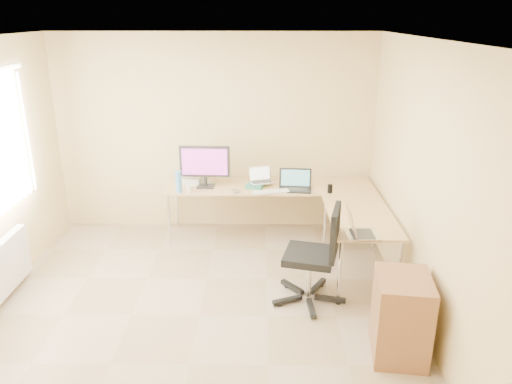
{
  "coord_description": "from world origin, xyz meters",
  "views": [
    {
      "loc": [
        0.59,
        -4.13,
        2.8
      ],
      "look_at": [
        0.55,
        1.1,
        0.9
      ],
      "focal_mm": 34.51,
      "sensor_mm": 36.0,
      "label": 1
    }
  ],
  "objects_px": {
    "desk_main": "(270,211)",
    "office_chair": "(309,256)",
    "monitor": "(205,167)",
    "water_bottle": "(179,182)",
    "desk_return": "(358,245)",
    "mug": "(190,189)",
    "laptop_black": "(295,180)",
    "laptop_center": "(262,175)",
    "laptop_return": "(363,224)",
    "keyboard": "(271,192)",
    "desk_fan": "(204,170)",
    "cabinet": "(401,318)"
  },
  "relations": [
    {
      "from": "laptop_center",
      "to": "cabinet",
      "type": "xyz_separation_m",
      "value": [
        1.19,
        -2.35,
        -0.51
      ]
    },
    {
      "from": "monitor",
      "to": "cabinet",
      "type": "xyz_separation_m",
      "value": [
        1.9,
        -2.3,
        -0.64
      ]
    },
    {
      "from": "water_bottle",
      "to": "monitor",
      "type": "bearing_deg",
      "value": 33.16
    },
    {
      "from": "mug",
      "to": "cabinet",
      "type": "xyz_separation_m",
      "value": [
        2.07,
        -2.1,
        -0.42
      ]
    },
    {
      "from": "laptop_center",
      "to": "laptop_return",
      "type": "relative_size",
      "value": 0.79
    },
    {
      "from": "water_bottle",
      "to": "office_chair",
      "type": "relative_size",
      "value": 0.26
    },
    {
      "from": "laptop_center",
      "to": "office_chair",
      "type": "bearing_deg",
      "value": -91.19
    },
    {
      "from": "desk_fan",
      "to": "laptop_return",
      "type": "height_order",
      "value": "desk_fan"
    },
    {
      "from": "desk_main",
      "to": "office_chair",
      "type": "xyz_separation_m",
      "value": [
        0.37,
        -1.55,
        0.14
      ]
    },
    {
      "from": "desk_fan",
      "to": "laptop_return",
      "type": "bearing_deg",
      "value": -38.92
    },
    {
      "from": "keyboard",
      "to": "laptop_return",
      "type": "relative_size",
      "value": 1.16
    },
    {
      "from": "desk_main",
      "to": "keyboard",
      "type": "distance_m",
      "value": 0.48
    },
    {
      "from": "desk_return",
      "to": "cabinet",
      "type": "bearing_deg",
      "value": -85.87
    },
    {
      "from": "laptop_black",
      "to": "desk_fan",
      "type": "bearing_deg",
      "value": 166.0
    },
    {
      "from": "monitor",
      "to": "water_bottle",
      "type": "bearing_deg",
      "value": -144.79
    },
    {
      "from": "desk_fan",
      "to": "laptop_black",
      "type": "bearing_deg",
      "value": -13.21
    },
    {
      "from": "desk_main",
      "to": "water_bottle",
      "type": "xyz_separation_m",
      "value": [
        -1.13,
        -0.3,
        0.5
      ]
    },
    {
      "from": "desk_main",
      "to": "mug",
      "type": "relative_size",
      "value": 26.33
    },
    {
      "from": "laptop_center",
      "to": "laptop_return",
      "type": "height_order",
      "value": "laptop_return"
    },
    {
      "from": "desk_return",
      "to": "mug",
      "type": "height_order",
      "value": "mug"
    },
    {
      "from": "desk_main",
      "to": "desk_fan",
      "type": "xyz_separation_m",
      "value": [
        -0.87,
        0.2,
        0.5
      ]
    },
    {
      "from": "water_bottle",
      "to": "cabinet",
      "type": "height_order",
      "value": "water_bottle"
    },
    {
      "from": "desk_main",
      "to": "keyboard",
      "type": "relative_size",
      "value": 6.08
    },
    {
      "from": "laptop_black",
      "to": "monitor",
      "type": "bearing_deg",
      "value": 179.51
    },
    {
      "from": "desk_return",
      "to": "desk_fan",
      "type": "relative_size",
      "value": 4.83
    },
    {
      "from": "monitor",
      "to": "laptop_return",
      "type": "xyz_separation_m",
      "value": [
        1.71,
        -1.44,
        -0.14
      ]
    },
    {
      "from": "monitor",
      "to": "keyboard",
      "type": "relative_size",
      "value": 1.45
    },
    {
      "from": "mug",
      "to": "cabinet",
      "type": "bearing_deg",
      "value": -45.46
    },
    {
      "from": "water_bottle",
      "to": "desk_fan",
      "type": "xyz_separation_m",
      "value": [
        0.25,
        0.5,
        -0.0
      ]
    },
    {
      "from": "water_bottle",
      "to": "desk_fan",
      "type": "height_order",
      "value": "water_bottle"
    },
    {
      "from": "keyboard",
      "to": "laptop_center",
      "type": "bearing_deg",
      "value": 104.68
    },
    {
      "from": "desk_return",
      "to": "laptop_black",
      "type": "xyz_separation_m",
      "value": [
        -0.67,
        0.8,
        0.49
      ]
    },
    {
      "from": "office_chair",
      "to": "desk_fan",
      "type": "bearing_deg",
      "value": 139.59
    },
    {
      "from": "monitor",
      "to": "office_chair",
      "type": "relative_size",
      "value": 0.6
    },
    {
      "from": "laptop_return",
      "to": "cabinet",
      "type": "distance_m",
      "value": 1.01
    },
    {
      "from": "keyboard",
      "to": "office_chair",
      "type": "height_order",
      "value": "office_chair"
    },
    {
      "from": "desk_return",
      "to": "mug",
      "type": "xyz_separation_m",
      "value": [
        -1.97,
        0.7,
        0.41
      ]
    },
    {
      "from": "laptop_black",
      "to": "cabinet",
      "type": "height_order",
      "value": "laptop_black"
    },
    {
      "from": "laptop_center",
      "to": "water_bottle",
      "type": "bearing_deg",
      "value": 174.77
    },
    {
      "from": "desk_return",
      "to": "keyboard",
      "type": "xyz_separation_m",
      "value": [
        -0.97,
        0.7,
        0.38
      ]
    },
    {
      "from": "keyboard",
      "to": "water_bottle",
      "type": "xyz_separation_m",
      "value": [
        -1.14,
        0.0,
        0.13
      ]
    },
    {
      "from": "desk_main",
      "to": "laptop_black",
      "type": "bearing_deg",
      "value": -33.73
    },
    {
      "from": "desk_return",
      "to": "laptop_return",
      "type": "bearing_deg",
      "value": -99.52
    },
    {
      "from": "laptop_center",
      "to": "cabinet",
      "type": "bearing_deg",
      "value": -82.17
    },
    {
      "from": "laptop_black",
      "to": "mug",
      "type": "height_order",
      "value": "laptop_black"
    },
    {
      "from": "laptop_black",
      "to": "laptop_return",
      "type": "xyz_separation_m",
      "value": [
        0.58,
        -1.33,
        -0.0
      ]
    },
    {
      "from": "desk_fan",
      "to": "laptop_return",
      "type": "distance_m",
      "value": 2.47
    },
    {
      "from": "desk_main",
      "to": "water_bottle",
      "type": "distance_m",
      "value": 1.27
    },
    {
      "from": "desk_main",
      "to": "office_chair",
      "type": "relative_size",
      "value": 2.51
    },
    {
      "from": "laptop_return",
      "to": "laptop_center",
      "type": "bearing_deg",
      "value": 32.62
    }
  ]
}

